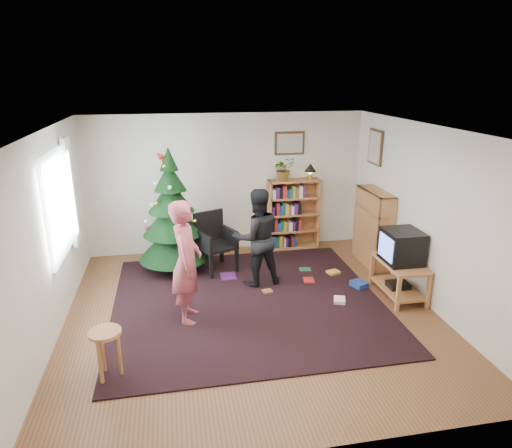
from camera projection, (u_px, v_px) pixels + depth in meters
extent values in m
plane|color=brown|center=(251.00, 312.00, 6.33)|extent=(5.00, 5.00, 0.00)
plane|color=white|center=(251.00, 129.00, 5.54)|extent=(5.00, 5.00, 0.00)
cube|color=silver|center=(227.00, 183.00, 8.26)|extent=(5.00, 0.02, 2.50)
cube|color=silver|center=(307.00, 326.00, 3.60)|extent=(5.00, 0.02, 2.50)
cube|color=silver|center=(47.00, 239.00, 5.49)|extent=(0.02, 5.00, 2.50)
cube|color=silver|center=(427.00, 216.00, 6.37)|extent=(0.02, 5.00, 2.50)
cube|color=black|center=(248.00, 301.00, 6.60)|extent=(3.80, 3.60, 0.02)
cube|color=silver|center=(58.00, 206.00, 5.98)|extent=(0.04, 1.20, 1.40)
cube|color=white|center=(71.00, 192.00, 6.64)|extent=(0.06, 0.35, 1.60)
cube|color=#4C3319|center=(290.00, 143.00, 8.22)|extent=(0.55, 0.03, 0.42)
cube|color=beige|center=(290.00, 143.00, 8.22)|extent=(0.47, 0.01, 0.34)
cube|color=#4C3319|center=(376.00, 147.00, 7.78)|extent=(0.03, 0.50, 0.60)
cube|color=beige|center=(376.00, 147.00, 7.78)|extent=(0.01, 0.42, 0.52)
cylinder|color=#3F2816|center=(175.00, 264.00, 7.65)|extent=(0.11, 0.11, 0.22)
cone|color=black|center=(173.00, 240.00, 7.51)|extent=(1.14, 1.14, 0.64)
cone|color=black|center=(172.00, 217.00, 7.39)|extent=(0.96, 0.96, 0.57)
cone|color=black|center=(171.00, 196.00, 7.28)|extent=(0.74, 0.74, 0.51)
cone|color=black|center=(170.00, 177.00, 7.18)|extent=(0.52, 0.52, 0.44)
cone|color=black|center=(168.00, 159.00, 7.09)|extent=(0.29, 0.29, 0.37)
cube|color=#BD7843|center=(293.00, 214.00, 8.52)|extent=(0.95, 0.30, 1.30)
cube|color=#BD7843|center=(294.00, 181.00, 8.32)|extent=(0.95, 0.30, 0.03)
cube|color=#BD7843|center=(373.00, 228.00, 7.75)|extent=(0.30, 0.95, 1.30)
cube|color=#BD7843|center=(376.00, 192.00, 7.55)|extent=(0.30, 0.95, 0.03)
cube|color=#BD7843|center=(400.00, 263.00, 6.63)|extent=(0.52, 0.93, 0.04)
cube|color=#BD7843|center=(398.00, 295.00, 6.27)|extent=(0.05, 0.05, 0.51)
cube|color=#BD7843|center=(428.00, 292.00, 6.35)|extent=(0.05, 0.05, 0.51)
cube|color=#BD7843|center=(372.00, 269.00, 7.08)|extent=(0.05, 0.05, 0.51)
cube|color=#BD7843|center=(399.00, 267.00, 7.16)|extent=(0.05, 0.05, 0.51)
cube|color=#BD7843|center=(398.00, 288.00, 6.76)|extent=(0.48, 0.89, 0.03)
cube|color=black|center=(398.00, 285.00, 6.74)|extent=(0.30, 0.25, 0.08)
cube|color=black|center=(402.00, 246.00, 6.55)|extent=(0.49, 0.54, 0.47)
cube|color=#5175DD|center=(386.00, 247.00, 6.50)|extent=(0.01, 0.42, 0.34)
cube|color=black|center=(216.00, 246.00, 7.50)|extent=(0.72, 0.72, 0.05)
cube|color=black|center=(214.00, 226.00, 7.64)|extent=(0.51, 0.27, 0.54)
cube|color=black|center=(203.00, 266.00, 7.30)|extent=(0.07, 0.07, 0.44)
cube|color=black|center=(233.00, 263.00, 7.39)|extent=(0.07, 0.07, 0.44)
cube|color=black|center=(201.00, 254.00, 7.75)|extent=(0.07, 0.07, 0.44)
cube|color=black|center=(229.00, 252.00, 7.83)|extent=(0.07, 0.07, 0.44)
cylinder|color=#BD7843|center=(105.00, 333.00, 4.79)|extent=(0.35, 0.35, 0.04)
cylinder|color=#BD7843|center=(120.00, 355.00, 4.91)|extent=(0.04, 0.04, 0.54)
cylinder|color=#BD7843|center=(103.00, 351.00, 4.97)|extent=(0.04, 0.04, 0.54)
cylinder|color=#BD7843|center=(100.00, 363.00, 4.77)|extent=(0.04, 0.04, 0.54)
imported|color=#A8434B|center=(186.00, 262.00, 5.90)|extent=(0.45, 0.64, 1.66)
imported|color=black|center=(257.00, 238.00, 6.94)|extent=(0.83, 0.69, 1.54)
imported|color=gray|center=(284.00, 169.00, 8.21)|extent=(0.42, 0.38, 0.42)
cylinder|color=#A57F33|center=(310.00, 177.00, 8.35)|extent=(0.09, 0.09, 0.09)
sphere|color=#FFD88C|center=(310.00, 171.00, 8.32)|extent=(0.09, 0.09, 0.09)
cone|color=black|center=(310.00, 168.00, 8.30)|extent=(0.22, 0.22, 0.15)
cube|color=#A51E19|center=(309.00, 280.00, 7.22)|extent=(0.20, 0.20, 0.08)
cube|color=navy|center=(359.00, 285.00, 7.03)|extent=(0.20, 0.20, 0.08)
cube|color=#1E592D|center=(305.00, 268.00, 7.64)|extent=(0.20, 0.20, 0.08)
cube|color=gold|center=(333.00, 272.00, 7.49)|extent=(0.20, 0.20, 0.08)
cube|color=brown|center=(267.00, 291.00, 6.85)|extent=(0.20, 0.20, 0.08)
cube|color=beige|center=(339.00, 300.00, 6.57)|extent=(0.20, 0.20, 0.08)
cube|color=#4C1959|center=(228.00, 275.00, 7.38)|extent=(0.20, 0.20, 0.08)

